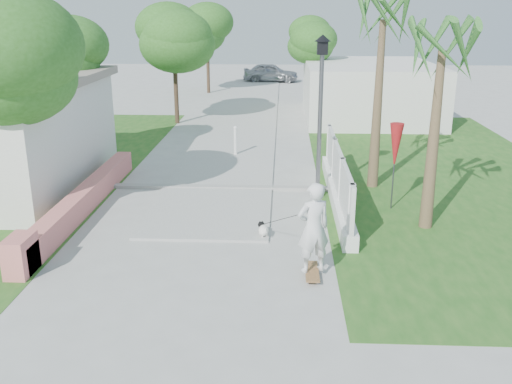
# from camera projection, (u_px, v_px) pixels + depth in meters

# --- Properties ---
(ground) EXTENTS (90.00, 90.00, 0.00)m
(ground) POSITION_uv_depth(u_px,v_px,m) (184.00, 282.00, 11.12)
(ground) COLOR #B7B7B2
(ground) RESTS_ON ground
(path_strip) EXTENTS (3.20, 36.00, 0.06)m
(path_strip) POSITION_uv_depth(u_px,v_px,m) (247.00, 109.00, 30.12)
(path_strip) COLOR #B7B7B2
(path_strip) RESTS_ON ground
(curb) EXTENTS (6.50, 0.25, 0.10)m
(curb) POSITION_uv_depth(u_px,v_px,m) (218.00, 187.00, 16.81)
(curb) COLOR #999993
(curb) RESTS_ON ground
(grass_left) EXTENTS (8.00, 20.00, 0.01)m
(grass_left) POSITION_uv_depth(u_px,v_px,m) (16.00, 168.00, 19.04)
(grass_left) COLOR #22571B
(grass_left) RESTS_ON ground
(grass_right) EXTENTS (8.00, 20.00, 0.01)m
(grass_right) POSITION_uv_depth(u_px,v_px,m) (440.00, 173.00, 18.41)
(grass_right) COLOR #22571B
(grass_right) RESTS_ON ground
(pink_wall) EXTENTS (0.45, 8.20, 0.80)m
(pink_wall) POSITION_uv_depth(u_px,v_px,m) (79.00, 205.00, 14.55)
(pink_wall) COLOR #D7726E
(pink_wall) RESTS_ON ground
(lattice_fence) EXTENTS (0.35, 7.00, 1.50)m
(lattice_fence) POSITION_uv_depth(u_px,v_px,m) (337.00, 183.00, 15.56)
(lattice_fence) COLOR white
(lattice_fence) RESTS_ON ground
(building_right) EXTENTS (6.00, 8.00, 2.60)m
(building_right) POSITION_uv_depth(u_px,v_px,m) (368.00, 90.00, 27.56)
(building_right) COLOR silver
(building_right) RESTS_ON ground
(street_lamp) EXTENTS (0.44, 0.44, 4.44)m
(street_lamp) POSITION_uv_depth(u_px,v_px,m) (320.00, 111.00, 15.47)
(street_lamp) COLOR #59595E
(street_lamp) RESTS_ON ground
(bollard) EXTENTS (0.14, 0.14, 1.09)m
(bollard) POSITION_uv_depth(u_px,v_px,m) (235.00, 140.00, 20.44)
(bollard) COLOR white
(bollard) RESTS_ON ground
(patio_umbrella) EXTENTS (0.36, 0.36, 2.30)m
(patio_umbrella) POSITION_uv_depth(u_px,v_px,m) (396.00, 147.00, 14.67)
(patio_umbrella) COLOR #59595E
(patio_umbrella) RESTS_ON ground
(tree_left_near) EXTENTS (3.60, 3.60, 5.28)m
(tree_left_near) POSITION_uv_depth(u_px,v_px,m) (4.00, 67.00, 12.98)
(tree_left_near) COLOR #4C3826
(tree_left_near) RESTS_ON ground
(tree_left_mid) EXTENTS (3.20, 3.20, 4.85)m
(tree_left_mid) POSITION_uv_depth(u_px,v_px,m) (55.00, 60.00, 18.35)
(tree_left_mid) COLOR #4C3826
(tree_left_mid) RESTS_ON ground
(tree_path_left) EXTENTS (3.40, 3.40, 5.23)m
(tree_path_left) POSITION_uv_depth(u_px,v_px,m) (174.00, 38.00, 25.27)
(tree_path_left) COLOR #4C3826
(tree_path_left) RESTS_ON ground
(tree_path_right) EXTENTS (3.00, 3.00, 4.79)m
(tree_path_right) POSITION_uv_depth(u_px,v_px,m) (310.00, 41.00, 28.89)
(tree_path_right) COLOR #4C3826
(tree_path_right) RESTS_ON ground
(tree_path_far) EXTENTS (3.20, 3.20, 5.17)m
(tree_path_far) POSITION_uv_depth(u_px,v_px,m) (207.00, 30.00, 34.76)
(tree_path_far) COLOR #4C3826
(tree_path_far) RESTS_ON ground
(palm_far) EXTENTS (1.80, 1.80, 5.30)m
(palm_far) POSITION_uv_depth(u_px,v_px,m) (382.00, 31.00, 15.72)
(palm_far) COLOR brown
(palm_far) RESTS_ON ground
(palm_near) EXTENTS (1.80, 1.80, 4.70)m
(palm_near) POSITION_uv_depth(u_px,v_px,m) (441.00, 62.00, 12.71)
(palm_near) COLOR brown
(palm_near) RESTS_ON ground
(skateboarder) EXTENTS (1.42, 2.62, 1.95)m
(skateboarder) POSITION_uv_depth(u_px,v_px,m) (288.00, 222.00, 11.91)
(skateboarder) COLOR olive
(skateboarder) RESTS_ON ground
(dog) EXTENTS (0.35, 0.50, 0.36)m
(dog) POSITION_uv_depth(u_px,v_px,m) (263.00, 230.00, 13.23)
(dog) COLOR white
(dog) RESTS_ON ground
(parked_car) EXTENTS (3.94, 1.63, 1.34)m
(parked_car) POSITION_uv_depth(u_px,v_px,m) (271.00, 73.00, 40.98)
(parked_car) COLOR #A9ADB1
(parked_car) RESTS_ON ground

